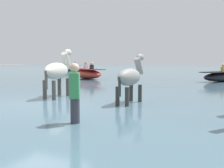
{
  "coord_description": "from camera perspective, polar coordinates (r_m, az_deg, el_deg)",
  "views": [
    {
      "loc": [
        5.58,
        -6.32,
        1.72
      ],
      "look_at": [
        1.44,
        2.17,
        0.84
      ],
      "focal_mm": 43.14,
      "sensor_mm": 36.0,
      "label": 1
    }
  ],
  "objects": [
    {
      "name": "ground_plane",
      "position": [
        8.6,
        -15.23,
        -6.37
      ],
      "size": [
        120.0,
        120.0,
        0.0
      ],
      "primitive_type": "plane",
      "color": "gray"
    },
    {
      "name": "water_surface",
      "position": [
        17.31,
        7.09,
        0.16
      ],
      "size": [
        90.0,
        90.0,
        0.34
      ],
      "primitive_type": "cube",
      "color": "#476675",
      "rests_on": "ground"
    },
    {
      "name": "horse_lead_grey",
      "position": [
        8.36,
        3.9,
        1.2
      ],
      "size": [
        0.54,
        1.73,
        1.88
      ],
      "color": "gray",
      "rests_on": "ground"
    },
    {
      "name": "horse_trailing_pinto",
      "position": [
        9.83,
        -11.45,
        2.44
      ],
      "size": [
        0.71,
        1.94,
        2.09
      ],
      "color": "beige",
      "rests_on": "ground"
    },
    {
      "name": "boat_mid_channel",
      "position": [
        19.06,
        -5.34,
        2.22
      ],
      "size": [
        3.39,
        2.59,
        1.17
      ],
      "color": "#BC382D",
      "rests_on": "water_surface"
    },
    {
      "name": "boat_far_offshore",
      "position": [
        31.28,
        -9.02,
        3.31
      ],
      "size": [
        1.98,
        2.9,
        1.09
      ],
      "color": "#337556",
      "rests_on": "water_surface"
    },
    {
      "name": "boat_near_port",
      "position": [
        17.97,
        22.34,
        1.51
      ],
      "size": [
        2.58,
        3.49,
        1.09
      ],
      "color": "black",
      "rests_on": "water_surface"
    },
    {
      "name": "person_wading_close",
      "position": [
        5.82,
        -7.86,
        -3.1
      ],
      "size": [
        0.32,
        0.38,
        1.63
      ],
      "color": "#383842",
      "rests_on": "ground"
    }
  ]
}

